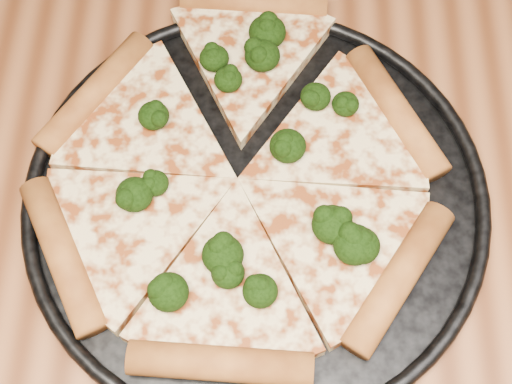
{
  "coord_description": "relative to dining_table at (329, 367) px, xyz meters",
  "views": [
    {
      "loc": [
        -0.06,
        -0.14,
        1.28
      ],
      "look_at": [
        -0.06,
        0.11,
        0.77
      ],
      "focal_mm": 51.67,
      "sensor_mm": 36.0,
      "label": 1
    }
  ],
  "objects": [
    {
      "name": "dining_table",
      "position": [
        0.0,
        0.0,
        0.0
      ],
      "size": [
        1.2,
        0.9,
        0.75
      ],
      "color": "brown",
      "rests_on": "ground"
    },
    {
      "name": "pizza_pan",
      "position": [
        -0.06,
        0.11,
        0.1
      ],
      "size": [
        0.37,
        0.37,
        0.02
      ],
      "color": "black",
      "rests_on": "dining_table"
    },
    {
      "name": "broccoli_florets",
      "position": [
        -0.06,
        0.12,
        0.12
      ],
      "size": [
        0.2,
        0.26,
        0.02
      ],
      "color": "black",
      "rests_on": "pizza"
    },
    {
      "name": "pizza",
      "position": [
        -0.08,
        0.12,
        0.11
      ],
      "size": [
        0.34,
        0.35,
        0.03
      ],
      "rotation": [
        0.0,
        0.0,
        -0.04
      ],
      "color": "#DEC188",
      "rests_on": "pizza_pan"
    }
  ]
}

